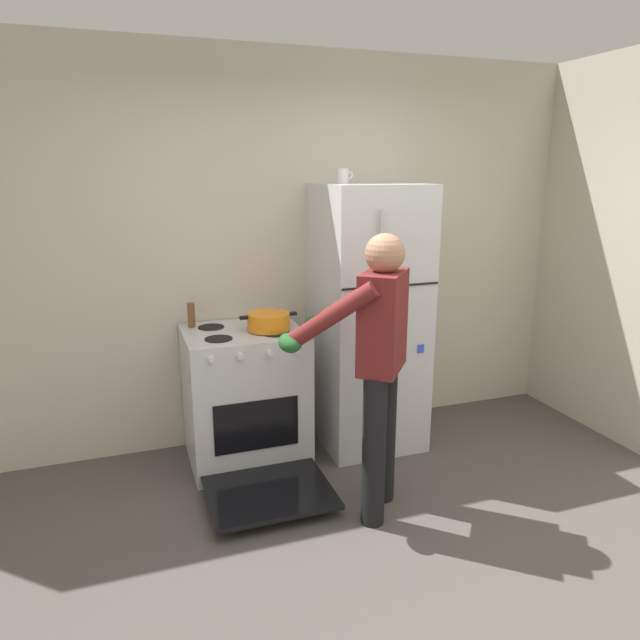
{
  "coord_description": "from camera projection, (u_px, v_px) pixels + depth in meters",
  "views": [
    {
      "loc": [
        -1.14,
        -1.98,
        1.91
      ],
      "look_at": [
        0.02,
        1.32,
        1.0
      ],
      "focal_mm": 32.34,
      "sensor_mm": 36.0,
      "label": 1
    }
  ],
  "objects": [
    {
      "name": "stove_range",
      "position": [
        246.0,
        398.0,
        3.83
      ],
      "size": [
        0.76,
        1.22,
        0.91
      ],
      "color": "silver",
      "rests_on": "ground"
    },
    {
      "name": "pepper_mill",
      "position": [
        191.0,
        315.0,
        3.79
      ],
      "size": [
        0.05,
        0.05,
        0.16
      ],
      "primitive_type": "cylinder",
      "color": "brown",
      "rests_on": "stove_range"
    },
    {
      "name": "ground",
      "position": [
        411.0,
        598.0,
        2.66
      ],
      "size": [
        8.0,
        8.0,
        0.0
      ],
      "primitive_type": "plane",
      "color": "#4C4742"
    },
    {
      "name": "kitchen_wall_back",
      "position": [
        288.0,
        252.0,
        4.1
      ],
      "size": [
        6.0,
        0.1,
        2.7
      ],
      "primitive_type": "cube",
      "color": "beige",
      "rests_on": "ground"
    },
    {
      "name": "refrigerator",
      "position": [
        368.0,
        318.0,
        4.01
      ],
      "size": [
        0.68,
        0.72,
        1.83
      ],
      "color": "silver",
      "rests_on": "ground"
    },
    {
      "name": "red_pot",
      "position": [
        269.0,
        321.0,
        3.72
      ],
      "size": [
        0.37,
        0.27,
        0.11
      ],
      "color": "orange",
      "rests_on": "stove_range"
    },
    {
      "name": "coffee_mug",
      "position": [
        343.0,
        176.0,
        3.75
      ],
      "size": [
        0.11,
        0.08,
        0.1
      ],
      "color": "silver",
      "rests_on": "refrigerator"
    },
    {
      "name": "person_cook",
      "position": [
        374.0,
        351.0,
        3.12
      ],
      "size": [
        0.73,
        0.74,
        1.6
      ],
      "color": "black",
      "rests_on": "ground"
    }
  ]
}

